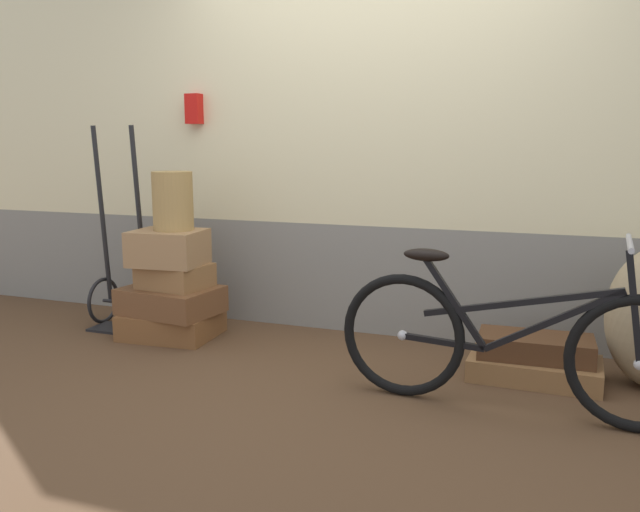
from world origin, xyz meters
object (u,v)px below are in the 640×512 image
Objects in this scene: suitcase_5 at (535,347)px; bicycle at (511,343)px; suitcase_1 at (171,300)px; suitcase_3 at (168,248)px; suitcase_0 at (172,324)px; suitcase_2 at (175,276)px; luggage_trolley at (123,283)px; suitcase_4 at (534,369)px; wicker_basket at (173,201)px.

suitcase_5 is 0.53m from bicycle.
bicycle is at bearing -6.09° from suitcase_1.
suitcase_3 is 0.26× the size of bicycle.
suitcase_0 is 1.32× the size of suitcase_3.
suitcase_5 is at bearing 6.97° from suitcase_1.
luggage_trolley reaches higher than suitcase_2.
bicycle is (2.57, -0.58, 0.03)m from luggage_trolley.
suitcase_5 is (2.23, 0.00, 0.10)m from suitcase_0.
suitcase_5 is 2.67m from luggage_trolley.
suitcase_0 is at bearing 113.73° from suitcase_3.
suitcase_4 is 0.40× the size of bicycle.
wicker_basket is 0.22× the size of bicycle.
luggage_trolley is (-0.48, 0.08, -0.57)m from wicker_basket.
suitcase_0 is at bearing -11.52° from luggage_trolley.
suitcase_0 is at bearing 135.61° from suitcase_1.
suitcase_2 is at bearing 37.34° from suitcase_3.
suitcase_2 is at bearing 177.75° from suitcase_5.
suitcase_3 is at bearing -135.26° from wicker_basket.
suitcase_1 is 0.34m from suitcase_3.
wicker_basket reaches higher than suitcase_1.
suitcase_0 is 0.32m from suitcase_2.
wicker_basket is at bearing -9.98° from luggage_trolley.
suitcase_0 is 1.56× the size of wicker_basket.
suitcase_4 is at bearing 6.85° from suitcase_1.
bicycle is at bearing -102.83° from suitcase_5.
bicycle reaches higher than suitcase_2.
wicker_basket is 0.27× the size of luggage_trolley.
suitcase_2 reaches higher than suitcase_4.
wicker_basket is at bearing 39.17° from suitcase_3.
suitcase_1 is at bearing 178.18° from suitcase_5.
suitcase_1 is 2.22m from suitcase_5.
suitcase_4 is at bearing -4.11° from suitcase_0.
suitcase_2 is 0.25× the size of bicycle.
suitcase_3 reaches higher than suitcase_4.
luggage_trolley is (-0.45, 0.11, -0.28)m from suitcase_3.
suitcase_3 is 2.28m from suitcase_4.
suitcase_4 is 2.34m from wicker_basket.
luggage_trolley is 2.64m from bicycle.
wicker_basket is (0.03, 0.02, 0.63)m from suitcase_1.
bicycle is (2.10, -0.50, -0.55)m from wicker_basket.
luggage_trolley reaches higher than suitcase_3.
suitcase_2 is at bearing -1.34° from suitcase_0.
suitcase_3 is 2.19m from bicycle.
suitcase_1 is 1.44× the size of suitcase_2.
suitcase_4 is 0.12m from suitcase_5.
wicker_basket reaches higher than suitcase_5.
suitcase_4 is at bearing -1.99° from luggage_trolley.
suitcase_0 is 2.23m from suitcase_4.
wicker_basket is at bearing 40.21° from suitcase_1.
suitcase_5 is 0.43× the size of luggage_trolley.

